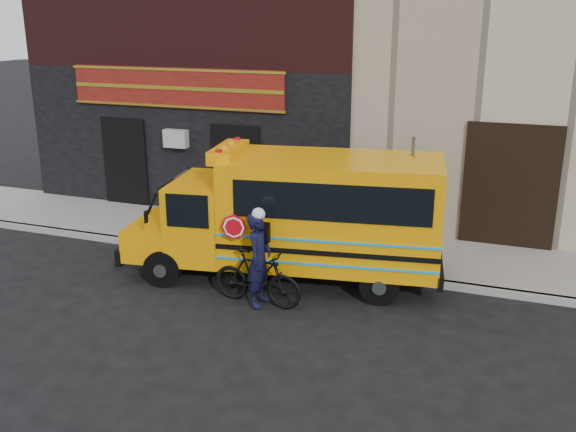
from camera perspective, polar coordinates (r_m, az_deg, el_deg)
The scene contains 7 objects.
ground at distance 12.50m, azimuth -1.44°, elevation -9.02°, with size 120.00×120.00×0.00m, color black.
curb at distance 14.70m, azimuth 2.33°, elevation -4.53°, with size 40.00×0.20×0.15m, color gray.
sidewalk at distance 16.04m, azimuth 4.00°, elevation -2.65°, with size 40.00×3.00×0.15m, color slate.
school_bus at distance 13.73m, azimuth 1.18°, elevation 0.23°, with size 7.15×3.20×2.92m.
sign_pole at distance 13.99m, azimuth 10.80°, elevation 1.21°, with size 0.13×0.26×3.15m.
bicycle at distance 12.83m, azimuth -2.76°, elevation -5.51°, with size 0.54×1.90×1.14m, color black.
cyclist at distance 12.61m, azimuth -2.58°, elevation -4.09°, with size 0.69×0.45×1.89m, color black.
Camera 1 is at (4.18, -10.38, 5.55)m, focal length 40.00 mm.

